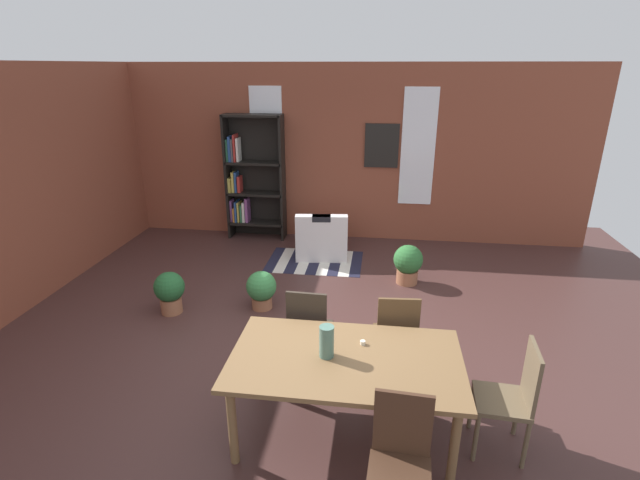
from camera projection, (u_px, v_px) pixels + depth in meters
name	position (u px, v px, depth m)	size (l,w,h in m)	color
ground_plane	(307.00, 356.00, 4.94)	(9.70, 9.70, 0.00)	#452A27
back_wall_brick	(341.00, 154.00, 7.94)	(8.26, 0.12, 2.94)	brown
window_pane_0	(267.00, 144.00, 7.98)	(0.55, 0.02, 1.91)	white
window_pane_1	(418.00, 148.00, 7.67)	(0.55, 0.02, 1.91)	white
dining_table	(346.00, 365.00, 3.70)	(1.83, 1.05, 0.74)	brown
vase_on_table	(327.00, 341.00, 3.64)	(0.12, 0.12, 0.27)	#4C7266
tealight_candle_0	(363.00, 343.00, 3.84)	(0.04, 0.04, 0.03)	silver
dining_chair_near_right	(400.00, 460.00, 3.00)	(0.43, 0.43, 0.95)	#41281A
dining_chair_head_right	(512.00, 395.00, 3.59)	(0.43, 0.43, 0.95)	brown
dining_chair_far_left	(309.00, 328.00, 4.50)	(0.42, 0.42, 0.95)	#332B22
dining_chair_far_right	(396.00, 334.00, 4.40)	(0.43, 0.43, 0.95)	brown
bookshelf_tall	(251.00, 178.00, 8.04)	(1.00, 0.33, 2.14)	black
armchair_white	(322.00, 238.00, 7.50)	(0.88, 0.88, 0.75)	silver
potted_plant_by_shelf	(170.00, 291.00, 5.72)	(0.37, 0.37, 0.54)	#9E6042
potted_plant_corner	(408.00, 263.00, 6.51)	(0.41, 0.41, 0.56)	#9E6042
potted_plant_window	(261.00, 289.00, 5.84)	(0.38, 0.38, 0.49)	#9E6042
striped_rug	(315.00, 261.00, 7.32)	(1.46, 1.01, 0.01)	#1E1E33
framed_picture	(382.00, 146.00, 7.73)	(0.56, 0.03, 0.72)	black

